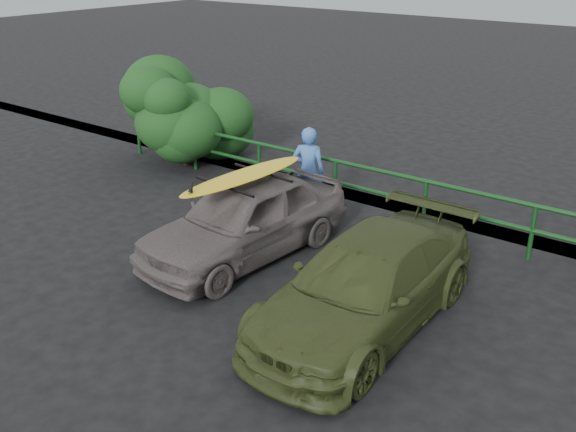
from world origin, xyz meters
name	(u,v)px	position (x,y,z in m)	size (l,w,h in m)	color
ground	(201,330)	(0.00, 0.00, 0.00)	(80.00, 80.00, 0.00)	black
guardrail	(378,194)	(0.00, 5.00, 0.52)	(14.00, 0.08, 1.04)	#134318
shrub_left	(211,121)	(-4.80, 5.40, 1.13)	(3.20, 2.40, 2.25)	#1B471A
sedan	(245,219)	(-1.03, 2.20, 0.69)	(1.64, 4.08, 1.39)	#5D5553
olive_vehicle	(365,285)	(1.76, 1.52, 0.64)	(1.80, 4.42, 1.28)	#36411C
man	(308,171)	(-1.24, 4.39, 0.90)	(0.66, 0.43, 1.80)	#4274C6
roof_rack	(244,179)	(-1.03, 2.20, 1.41)	(1.36, 0.95, 0.05)	black
surfboard	(244,176)	(-1.03, 2.20, 1.48)	(0.57, 2.74, 0.08)	gold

